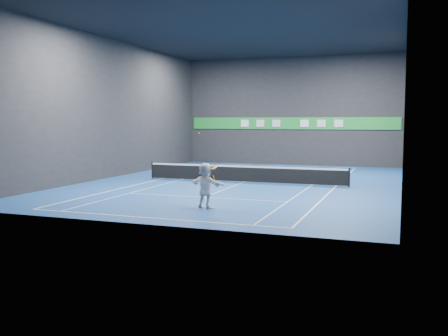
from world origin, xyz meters
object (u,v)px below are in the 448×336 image
(player, at_px, (205,185))
(tennis_ball, at_px, (199,133))
(tennis_net, at_px, (244,173))
(tennis_racket, at_px, (214,167))

(player, distance_m, tennis_ball, 2.22)
(player, height_order, tennis_net, player)
(tennis_net, bearing_deg, player, -82.63)
(tennis_ball, bearing_deg, tennis_net, 95.53)
(player, relative_size, tennis_racket, 2.56)
(player, height_order, tennis_racket, tennis_racket)
(tennis_ball, relative_size, tennis_net, 0.01)
(player, distance_m, tennis_racket, 0.87)
(tennis_ball, height_order, tennis_net, tennis_ball)
(tennis_ball, xyz_separation_m, tennis_racket, (0.65, -0.02, -1.40))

